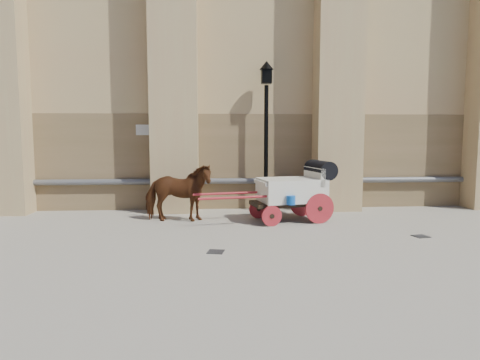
{
  "coord_description": "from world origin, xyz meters",
  "views": [
    {
      "loc": [
        0.04,
        -9.47,
        2.36
      ],
      "look_at": [
        0.86,
        2.01,
        1.13
      ],
      "focal_mm": 32.0,
      "sensor_mm": 36.0,
      "label": 1
    }
  ],
  "objects": [
    {
      "name": "ground",
      "position": [
        0.0,
        0.0,
        0.0
      ],
      "size": [
        90.0,
        90.0,
        0.0
      ],
      "primitive_type": "plane",
      "color": "gray",
      "rests_on": "ground"
    },
    {
      "name": "horse",
      "position": [
        -0.82,
        2.07,
        0.79
      ],
      "size": [
        1.93,
        1.02,
        1.57
      ],
      "primitive_type": "imported",
      "rotation": [
        0.0,
        0.0,
        1.48
      ],
      "color": "#5B2E12",
      "rests_on": "ground"
    },
    {
      "name": "street_lamp",
      "position": [
        1.77,
        3.49,
        2.43
      ],
      "size": [
        0.43,
        0.43,
        4.55
      ],
      "color": "black",
      "rests_on": "ground"
    },
    {
      "name": "carriage",
      "position": [
        2.4,
        1.99,
        0.89
      ],
      "size": [
        3.88,
        1.71,
        1.64
      ],
      "rotation": [
        0.0,
        0.0,
        0.2
      ],
      "color": "black",
      "rests_on": "ground"
    },
    {
      "name": "drain_grate_far",
      "position": [
        4.93,
        -0.08,
        0.01
      ],
      "size": [
        0.38,
        0.38,
        0.01
      ],
      "primitive_type": "cube",
      "rotation": [
        0.0,
        0.0,
        0.21
      ],
      "color": "black",
      "rests_on": "ground"
    },
    {
      "name": "drain_grate_near",
      "position": [
        0.16,
        -1.05,
        0.01
      ],
      "size": [
        0.38,
        0.38,
        0.01
      ],
      "primitive_type": "cube",
      "rotation": [
        0.0,
        0.0,
        -0.22
      ],
      "color": "black",
      "rests_on": "ground"
    }
  ]
}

